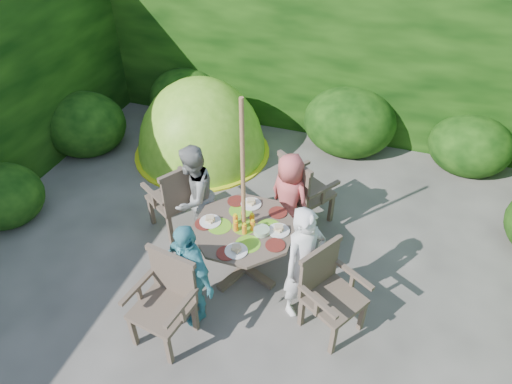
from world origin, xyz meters
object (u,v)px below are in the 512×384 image
(parasol_pole, at_px, (243,196))
(child_front, at_px, (189,273))
(garden_chair_front, at_px, (166,299))
(dome_tent, at_px, (202,153))
(garden_chair_right, at_px, (329,290))
(child_right, at_px, (304,264))
(patio_table, at_px, (245,234))
(garden_chair_left, at_px, (177,196))
(child_back, at_px, (289,197))
(child_left, at_px, (193,197))
(garden_chair_back, at_px, (303,190))

(parasol_pole, height_order, child_front, parasol_pole)
(garden_chair_front, bearing_deg, dome_tent, 118.16)
(garden_chair_right, distance_m, child_right, 0.35)
(patio_table, bearing_deg, garden_chair_front, -113.52)
(garden_chair_left, xyz_separation_m, child_back, (1.32, 0.34, 0.07))
(patio_table, distance_m, garden_chair_left, 1.10)
(garden_chair_left, relative_size, dome_tent, 0.40)
(patio_table, xyz_separation_m, child_left, (-0.74, 0.31, 0.09))
(parasol_pole, relative_size, child_right, 1.65)
(garden_chair_left, distance_m, dome_tent, 1.82)
(garden_chair_front, height_order, child_left, child_left)
(child_back, bearing_deg, dome_tent, -10.84)
(child_right, height_order, child_back, child_right)
(child_front, bearing_deg, child_back, 97.71)
(parasol_pole, height_order, garden_chair_right, parasol_pole)
(child_left, height_order, child_back, child_left)
(garden_chair_left, bearing_deg, child_left, 101.25)
(garden_chair_front, height_order, child_back, child_back)
(child_left, xyz_separation_m, child_front, (0.44, -1.04, -0.05))
(patio_table, xyz_separation_m, garden_chair_front, (-0.44, -1.01, -0.07))
(child_right, xyz_separation_m, child_back, (-0.44, 1.04, -0.08))
(garden_chair_left, height_order, child_right, child_right)
(child_front, bearing_deg, patio_table, 97.43)
(garden_chair_right, xyz_separation_m, child_front, (-1.33, -0.33, 0.13))
(parasol_pole, height_order, child_right, parasol_pole)
(parasol_pole, bearing_deg, garden_chair_front, -113.31)
(garden_chair_back, bearing_deg, patio_table, 102.39)
(patio_table, xyz_separation_m, garden_chair_back, (0.40, 1.02, -0.05))
(child_right, xyz_separation_m, child_left, (-1.48, 0.61, -0.00))
(garden_chair_right, distance_m, child_left, 1.91)
(garden_chair_front, bearing_deg, patio_table, 76.20)
(garden_chair_front, relative_size, child_front, 0.75)
(garden_chair_right, height_order, child_left, child_left)
(garden_chair_left, distance_m, garden_chair_front, 1.53)
(patio_table, xyz_separation_m, child_front, (-0.31, -0.74, 0.05))
(child_front, xyz_separation_m, dome_tent, (-1.17, 2.83, -0.62))
(garden_chair_front, bearing_deg, parasol_pole, 76.40)
(child_front, bearing_deg, child_left, 142.71)
(garden_chair_front, distance_m, child_left, 1.36)
(garden_chair_right, height_order, child_right, child_right)
(child_left, bearing_deg, child_front, 27.29)
(garden_chair_front, relative_size, child_left, 0.70)
(garden_chair_back, distance_m, dome_tent, 2.22)
(garden_chair_left, relative_size, child_left, 0.73)
(garden_chair_front, relative_size, child_back, 0.79)
(child_left, bearing_deg, garden_chair_back, 126.72)
(garden_chair_back, xyz_separation_m, garden_chair_front, (-0.84, -2.03, -0.03))
(garden_chair_front, distance_m, child_right, 1.38)
(child_front, bearing_deg, child_right, 52.71)
(parasol_pole, relative_size, garden_chair_back, 2.25)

